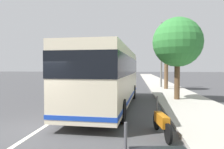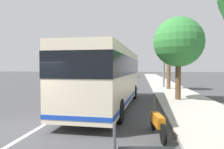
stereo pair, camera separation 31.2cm
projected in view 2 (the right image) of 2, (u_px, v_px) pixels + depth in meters
name	position (u px, v px, depth m)	size (l,w,h in m)	color
ground_plane	(34.00, 131.00, 7.64)	(220.00, 220.00, 0.00)	#424244
sidewalk_curb	(179.00, 96.00, 16.61)	(110.00, 3.60, 0.14)	#B2ADA3
lane_divider_line	(95.00, 95.00, 17.54)	(110.00, 0.16, 0.01)	silver
coach_bus	(109.00, 75.00, 12.27)	(11.01, 3.16, 3.28)	beige
motorcycle_mid_row	(158.00, 122.00, 7.01)	(2.06, 0.40, 1.26)	black
car_side_street	(103.00, 78.00, 34.26)	(4.73, 2.11, 1.46)	gray
car_far_distant	(111.00, 76.00, 39.57)	(4.09, 1.93, 1.50)	black
car_ahead_same_lane	(133.00, 74.00, 54.29)	(4.45, 1.86, 1.48)	#2D7238
roadside_tree_mid_block	(178.00, 42.00, 14.15)	(3.34, 3.34, 5.69)	brown
roadside_tree_far_block	(169.00, 46.00, 21.25)	(2.62, 2.62, 5.86)	brown
utility_pole	(164.00, 56.00, 23.22)	(0.22, 0.22, 7.25)	slate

